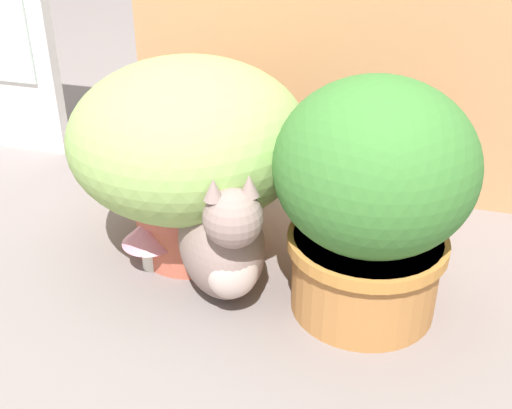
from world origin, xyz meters
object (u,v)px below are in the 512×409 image
grass_planter (190,147)px  leafy_planter (372,195)px  cat (223,241)px  mushroom_ornament_pink (149,234)px

grass_planter → leafy_planter: 0.41m
grass_planter → cat: bearing=-48.5°
grass_planter → mushroom_ornament_pink: 0.20m
leafy_planter → cat: bearing=-173.4°
grass_planter → leafy_planter: (0.40, -0.10, -0.00)m
leafy_planter → mushroom_ornament_pink: (-0.46, 0.00, -0.17)m
grass_planter → cat: grass_planter is taller
mushroom_ornament_pink → cat: bearing=-11.3°
grass_planter → mushroom_ornament_pink: size_ratio=4.16×
leafy_planter → mushroom_ornament_pink: leafy_planter is taller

